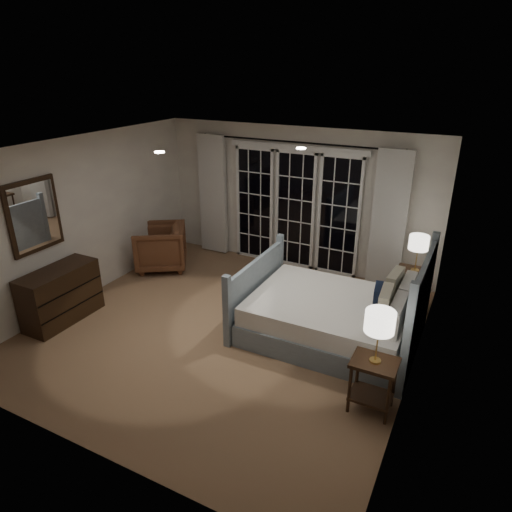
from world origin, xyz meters
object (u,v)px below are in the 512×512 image
at_px(nightstand_right, 413,284).
at_px(lamp_right, 419,243).
at_px(nightstand_left, 373,378).
at_px(armchair, 160,247).
at_px(lamp_left, 380,322).
at_px(dresser, 61,295).
at_px(bed, 334,316).

distance_m(nightstand_right, lamp_right, 0.66).
relative_size(nightstand_left, armchair, 0.70).
relative_size(lamp_left, dresser, 0.52).
xyz_separation_m(nightstand_right, armchair, (-4.31, -0.47, -0.03)).
relative_size(nightstand_right, armchair, 0.74).
distance_m(nightstand_left, lamp_right, 2.52).
height_order(nightstand_right, lamp_left, lamp_left).
bearing_deg(lamp_left, bed, 124.63).
bearing_deg(bed, nightstand_left, -55.37).
distance_m(nightstand_left, armchair, 4.74).
bearing_deg(bed, dresser, -160.02).
relative_size(bed, armchair, 2.58).
relative_size(nightstand_left, lamp_left, 1.05).
bearing_deg(lamp_right, nightstand_right, -90.00).
bearing_deg(nightstand_left, lamp_right, 90.04).
height_order(bed, nightstand_right, bed).
relative_size(nightstand_right, lamp_right, 1.19).
relative_size(nightstand_left, dresser, 0.55).
bearing_deg(dresser, nightstand_right, 30.21).
height_order(bed, dresser, bed).
bearing_deg(lamp_left, nightstand_right, 90.04).
relative_size(lamp_left, lamp_right, 1.08).
bearing_deg(armchair, dresser, -36.61).
xyz_separation_m(bed, nightstand_left, (0.80, -1.16, 0.07)).
xyz_separation_m(bed, nightstand_right, (0.80, 1.26, 0.09)).
xyz_separation_m(lamp_left, lamp_right, (-0.00, 2.42, -0.01)).
bearing_deg(nightstand_right, lamp_left, -89.96).
xyz_separation_m(lamp_right, armchair, (-4.31, -0.47, -0.68)).
height_order(nightstand_right, armchair, armchair).
distance_m(nightstand_left, nightstand_right, 2.42).
bearing_deg(lamp_left, lamp_right, 90.04).
height_order(bed, lamp_left, bed).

